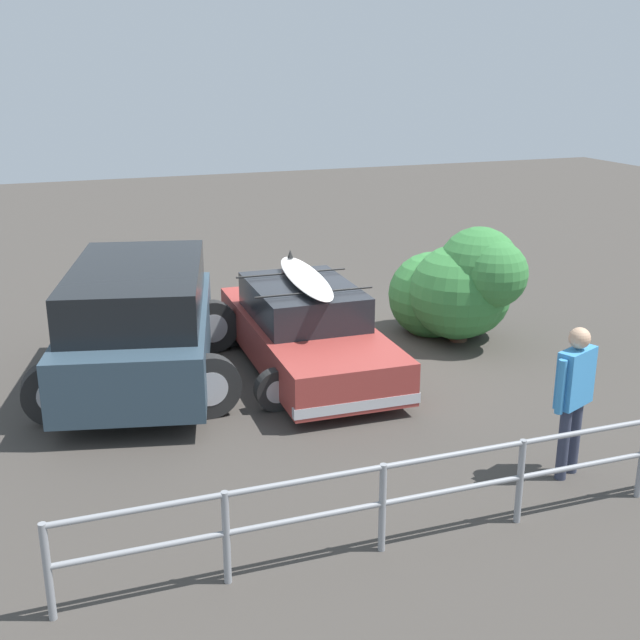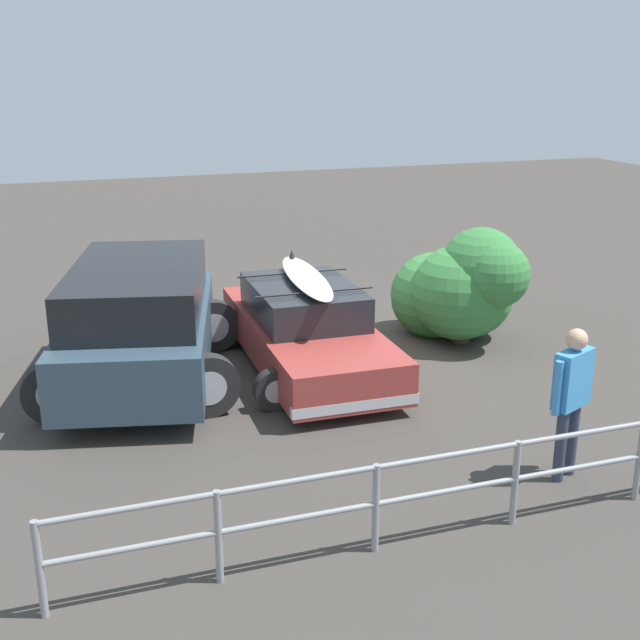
{
  "view_description": "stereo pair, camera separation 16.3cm",
  "coord_description": "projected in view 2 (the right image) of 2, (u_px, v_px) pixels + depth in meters",
  "views": [
    {
      "loc": [
        4.43,
        11.54,
        4.5
      ],
      "look_at": [
        0.62,
        1.2,
        0.95
      ],
      "focal_mm": 45.0,
      "sensor_mm": 36.0,
      "label": 1
    },
    {
      "loc": [
        4.28,
        11.6,
        4.5
      ],
      "look_at": [
        0.62,
        1.2,
        0.95
      ],
      "focal_mm": 45.0,
      "sensor_mm": 36.0,
      "label": 2
    }
  ],
  "objects": [
    {
      "name": "bush_near_left",
      "position": [
        462.0,
        288.0,
        13.34
      ],
      "size": [
        1.95,
        2.44,
        2.06
      ],
      "color": "#4C3828",
      "rests_on": "ground"
    },
    {
      "name": "ground_plane",
      "position": [
        332.0,
        351.0,
        13.15
      ],
      "size": [
        44.0,
        44.0,
        0.02
      ],
      "primitive_type": "cube",
      "color": "#423D38",
      "rests_on": "ground"
    },
    {
      "name": "sedan_car",
      "position": [
        306.0,
        329.0,
        12.27
      ],
      "size": [
        2.41,
        4.52,
        1.56
      ],
      "color": "#9E3833",
      "rests_on": "ground"
    },
    {
      "name": "person_bystander",
      "position": [
        572.0,
        390.0,
        8.81
      ],
      "size": [
        0.64,
        0.38,
        1.78
      ],
      "color": "#33384C",
      "rests_on": "ground"
    },
    {
      "name": "railing_fence",
      "position": [
        516.0,
        469.0,
        8.02
      ],
      "size": [
        9.17,
        0.2,
        0.93
      ],
      "color": "gray",
      "rests_on": "ground"
    },
    {
      "name": "suv_car",
      "position": [
        140.0,
        322.0,
        11.56
      ],
      "size": [
        3.37,
        4.6,
        1.78
      ],
      "color": "#334756",
      "rests_on": "ground"
    }
  ]
}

